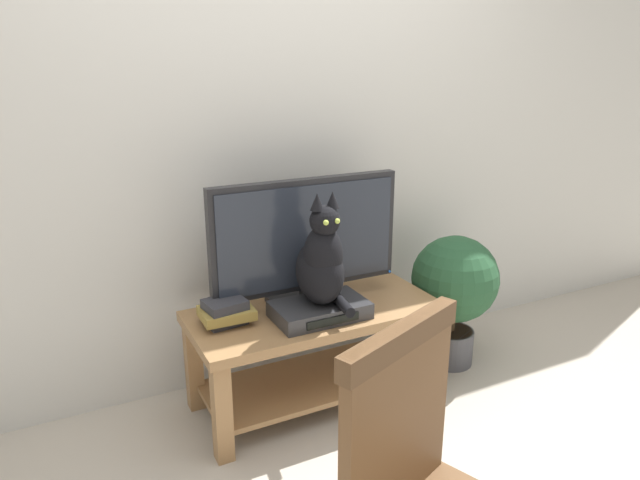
# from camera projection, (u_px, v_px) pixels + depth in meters

# --- Properties ---
(ground_plane) EXTENTS (12.00, 12.00, 0.00)m
(ground_plane) POSITION_uv_depth(u_px,v_px,m) (376.00, 471.00, 2.29)
(ground_plane) COLOR #ADA393
(back_wall) EXTENTS (7.00, 0.12, 2.80)m
(back_wall) POSITION_uv_depth(u_px,v_px,m) (270.00, 93.00, 2.72)
(back_wall) COLOR beige
(back_wall) RESTS_ON ground
(tv_stand) EXTENTS (1.13, 0.52, 0.48)m
(tv_stand) POSITION_uv_depth(u_px,v_px,m) (315.00, 339.00, 2.66)
(tv_stand) COLOR olive
(tv_stand) RESTS_ON ground
(tv) EXTENTS (0.90, 0.20, 0.58)m
(tv) POSITION_uv_depth(u_px,v_px,m) (306.00, 240.00, 2.60)
(tv) COLOR black
(tv) RESTS_ON tv_stand
(media_box) EXTENTS (0.41, 0.25, 0.07)m
(media_box) POSITION_uv_depth(u_px,v_px,m) (320.00, 310.00, 2.53)
(media_box) COLOR #2D2D30
(media_box) RESTS_ON tv_stand
(cat) EXTENTS (0.19, 0.33, 0.50)m
(cat) POSITION_uv_depth(u_px,v_px,m) (322.00, 262.00, 2.44)
(cat) COLOR black
(cat) RESTS_ON media_box
(book_stack) EXTENTS (0.22, 0.18, 0.11)m
(book_stack) POSITION_uv_depth(u_px,v_px,m) (226.00, 312.00, 2.46)
(book_stack) COLOR #2D2D33
(book_stack) RESTS_ON tv_stand
(potted_plant) EXTENTS (0.45, 0.45, 0.70)m
(potted_plant) POSITION_uv_depth(u_px,v_px,m) (454.00, 287.00, 2.99)
(potted_plant) COLOR #47474C
(potted_plant) RESTS_ON ground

